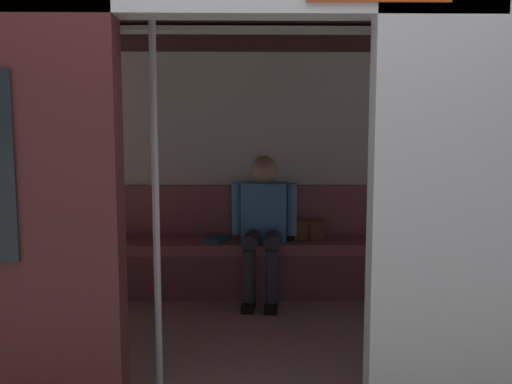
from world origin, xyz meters
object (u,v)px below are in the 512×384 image
train_car (235,121)px  handbag (309,230)px  person_seated (264,217)px  grab_pole_door (157,209)px  bench_seat (246,254)px  book (218,240)px

train_car → handbag: train_car is taller
person_seated → grab_pole_door: bearing=71.6°
train_car → bench_seat: (-0.07, -1.10, -1.12)m
train_car → book: size_ratio=29.09×
bench_seat → grab_pole_door: size_ratio=1.46×
person_seated → handbag: 0.43m
train_car → bench_seat: size_ratio=2.12×
person_seated → handbag: (-0.39, -0.12, -0.13)m
bench_seat → handbag: bearing=-173.1°
train_car → bench_seat: 1.57m
person_seated → handbag: size_ratio=4.61×
handbag → grab_pole_door: grab_pole_door is taller
handbag → book: size_ratio=1.18×
book → grab_pole_door: 1.98m
grab_pole_door → train_car: bearing=-116.5°
book → grab_pole_door: (0.21, 1.89, 0.55)m
train_car → grab_pole_door: train_car is taller
handbag → grab_pole_door: size_ratio=0.13×
train_car → person_seated: 1.34m
bench_seat → handbag: size_ratio=11.61×
train_car → grab_pole_door: size_ratio=3.10×
person_seated → book: (0.39, -0.07, -0.20)m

